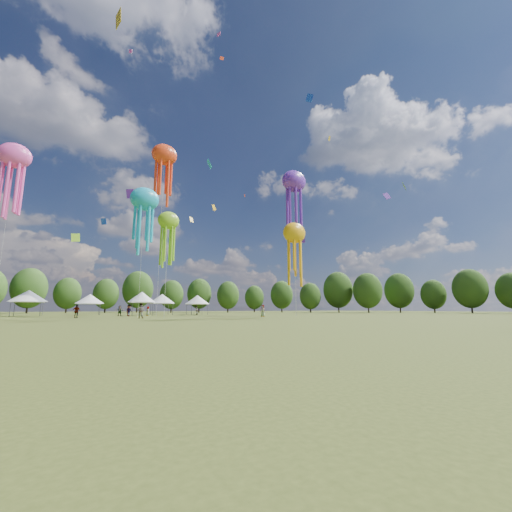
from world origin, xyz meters
TOP-DOWN VIEW (x-y plane):
  - ground at (0.00, 0.00)m, footprint 300.00×300.00m
  - spectator_near at (-4.73, 32.52)m, footprint 1.16×1.08m
  - spectators_far at (-0.78, 45.00)m, footprint 25.89×19.83m
  - festival_tents at (-4.54, 54.66)m, footprint 34.12×11.57m
  - show_kites at (3.28, 39.44)m, footprint 50.24×20.52m
  - small_kites at (-2.37, 41.55)m, footprint 74.41×58.80m
  - treeline at (-3.87, 62.51)m, footprint 201.57×95.24m

SIDE VIEW (x-z plane):
  - ground at x=0.00m, z-range 0.00..0.00m
  - spectators_far at x=-0.78m, z-range -0.05..1.84m
  - spectator_near at x=-4.73m, z-range 0.00..1.90m
  - festival_tents at x=-4.54m, z-range 1.03..5.32m
  - treeline at x=-3.87m, z-range -0.17..13.26m
  - show_kites at x=3.28m, z-range 5.23..34.66m
  - small_kites at x=-2.37m, z-range 8.61..50.57m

